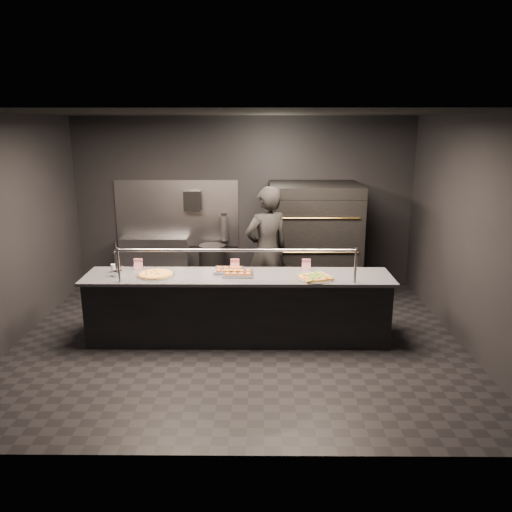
{
  "coord_description": "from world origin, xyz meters",
  "views": [
    {
      "loc": [
        0.29,
        -6.35,
        2.9
      ],
      "look_at": [
        0.24,
        0.2,
        1.13
      ],
      "focal_mm": 35.0,
      "sensor_mm": 36.0,
      "label": 1
    }
  ],
  "objects_px": {
    "towel_dispenser": "(193,201)",
    "trash_bin": "(213,267)",
    "round_pizza": "(156,274)",
    "service_counter": "(238,307)",
    "worker": "(267,251)",
    "beer_tap": "(117,266)",
    "pizza_oven": "(313,239)",
    "square_pizza": "(315,277)",
    "fire_extinguisher": "(224,228)",
    "slider_tray_b": "(238,273)",
    "slider_tray_a": "(229,270)",
    "prep_shelf": "(155,262)"
  },
  "relations": [
    {
      "from": "service_counter",
      "to": "prep_shelf",
      "type": "height_order",
      "value": "service_counter"
    },
    {
      "from": "slider_tray_a",
      "to": "beer_tap",
      "type": "bearing_deg",
      "value": -172.6
    },
    {
      "from": "slider_tray_a",
      "to": "square_pizza",
      "type": "bearing_deg",
      "value": -14.45
    },
    {
      "from": "fire_extinguisher",
      "to": "slider_tray_a",
      "type": "distance_m",
      "value": 2.27
    },
    {
      "from": "pizza_oven",
      "to": "worker",
      "type": "bearing_deg",
      "value": -132.79
    },
    {
      "from": "pizza_oven",
      "to": "slider_tray_a",
      "type": "bearing_deg",
      "value": -127.13
    },
    {
      "from": "slider_tray_a",
      "to": "square_pizza",
      "type": "height_order",
      "value": "slider_tray_a"
    },
    {
      "from": "slider_tray_a",
      "to": "prep_shelf",
      "type": "bearing_deg",
      "value": 124.05
    },
    {
      "from": "fire_extinguisher",
      "to": "worker",
      "type": "height_order",
      "value": "worker"
    },
    {
      "from": "round_pizza",
      "to": "slider_tray_b",
      "type": "xyz_separation_m",
      "value": [
        1.09,
        0.02,
        0.01
      ]
    },
    {
      "from": "fire_extinguisher",
      "to": "square_pizza",
      "type": "bearing_deg",
      "value": -61.92
    },
    {
      "from": "pizza_oven",
      "to": "slider_tray_a",
      "type": "distance_m",
      "value": 2.2
    },
    {
      "from": "towel_dispenser",
      "to": "square_pizza",
      "type": "distance_m",
      "value": 3.24
    },
    {
      "from": "pizza_oven",
      "to": "trash_bin",
      "type": "xyz_separation_m",
      "value": [
        -1.75,
        0.29,
        -0.57
      ]
    },
    {
      "from": "square_pizza",
      "to": "fire_extinguisher",
      "type": "bearing_deg",
      "value": 118.08
    },
    {
      "from": "service_counter",
      "to": "worker",
      "type": "xyz_separation_m",
      "value": [
        0.4,
        1.03,
        0.52
      ]
    },
    {
      "from": "pizza_oven",
      "to": "square_pizza",
      "type": "distance_m",
      "value": 2.06
    },
    {
      "from": "slider_tray_b",
      "to": "trash_bin",
      "type": "relative_size",
      "value": 0.52
    },
    {
      "from": "towel_dispenser",
      "to": "round_pizza",
      "type": "xyz_separation_m",
      "value": [
        -0.19,
        -2.41,
        -0.61
      ]
    },
    {
      "from": "fire_extinguisher",
      "to": "trash_bin",
      "type": "height_order",
      "value": "fire_extinguisher"
    },
    {
      "from": "prep_shelf",
      "to": "trash_bin",
      "type": "distance_m",
      "value": 1.06
    },
    {
      "from": "fire_extinguisher",
      "to": "square_pizza",
      "type": "xyz_separation_m",
      "value": [
        1.36,
        -2.55,
        -0.12
      ]
    },
    {
      "from": "pizza_oven",
      "to": "beer_tap",
      "type": "distance_m",
      "value": 3.41
    },
    {
      "from": "prep_shelf",
      "to": "worker",
      "type": "distance_m",
      "value": 2.44
    },
    {
      "from": "service_counter",
      "to": "square_pizza",
      "type": "bearing_deg",
      "value": -8.41
    },
    {
      "from": "towel_dispenser",
      "to": "square_pizza",
      "type": "bearing_deg",
      "value": -53.05
    },
    {
      "from": "towel_dispenser",
      "to": "worker",
      "type": "relative_size",
      "value": 0.18
    },
    {
      "from": "fire_extinguisher",
      "to": "worker",
      "type": "xyz_separation_m",
      "value": [
        0.75,
        -1.37,
        -0.07
      ]
    },
    {
      "from": "slider_tray_b",
      "to": "trash_bin",
      "type": "xyz_separation_m",
      "value": [
        -0.55,
        2.19,
        -0.55
      ]
    },
    {
      "from": "slider_tray_a",
      "to": "square_pizza",
      "type": "distance_m",
      "value": 1.18
    },
    {
      "from": "towel_dispenser",
      "to": "trash_bin",
      "type": "xyz_separation_m",
      "value": [
        0.35,
        -0.2,
        -1.15
      ]
    },
    {
      "from": "pizza_oven",
      "to": "fire_extinguisher",
      "type": "xyz_separation_m",
      "value": [
        -1.55,
        0.5,
        0.09
      ]
    },
    {
      "from": "beer_tap",
      "to": "pizza_oven",
      "type": "bearing_deg",
      "value": 34.81
    },
    {
      "from": "service_counter",
      "to": "worker",
      "type": "height_order",
      "value": "worker"
    },
    {
      "from": "slider_tray_b",
      "to": "trash_bin",
      "type": "distance_m",
      "value": 2.32
    },
    {
      "from": "pizza_oven",
      "to": "slider_tray_b",
      "type": "distance_m",
      "value": 2.25
    },
    {
      "from": "beer_tap",
      "to": "square_pizza",
      "type": "bearing_deg",
      "value": -2.25
    },
    {
      "from": "towel_dispenser",
      "to": "slider_tray_a",
      "type": "bearing_deg",
      "value": -71.07
    },
    {
      "from": "round_pizza",
      "to": "towel_dispenser",
      "type": "bearing_deg",
      "value": 85.39
    },
    {
      "from": "slider_tray_b",
      "to": "towel_dispenser",
      "type": "bearing_deg",
      "value": 110.62
    },
    {
      "from": "towel_dispenser",
      "to": "trash_bin",
      "type": "relative_size",
      "value": 0.44
    },
    {
      "from": "towel_dispenser",
      "to": "slider_tray_b",
      "type": "relative_size",
      "value": 0.85
    },
    {
      "from": "towel_dispenser",
      "to": "worker",
      "type": "height_order",
      "value": "worker"
    },
    {
      "from": "service_counter",
      "to": "beer_tap",
      "type": "height_order",
      "value": "beer_tap"
    },
    {
      "from": "round_pizza",
      "to": "trash_bin",
      "type": "height_order",
      "value": "round_pizza"
    },
    {
      "from": "pizza_oven",
      "to": "square_pizza",
      "type": "bearing_deg",
      "value": -95.28
    },
    {
      "from": "prep_shelf",
      "to": "slider_tray_a",
      "type": "relative_size",
      "value": 2.92
    },
    {
      "from": "worker",
      "to": "towel_dispenser",
      "type": "bearing_deg",
      "value": -73.55
    },
    {
      "from": "beer_tap",
      "to": "square_pizza",
      "type": "height_order",
      "value": "beer_tap"
    },
    {
      "from": "beer_tap",
      "to": "worker",
      "type": "xyz_separation_m",
      "value": [
        2.0,
        1.08,
        -0.07
      ]
    }
  ]
}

